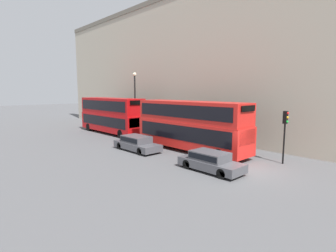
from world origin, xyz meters
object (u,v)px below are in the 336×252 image
(bus_leading, at_px, (190,124))
(car_dark_sedan, at_px, (210,161))
(bus_second_in_queue, at_px, (111,114))
(traffic_light, at_px, (285,126))
(car_hatchback, at_px, (137,143))
(pedestrian, at_px, (179,134))

(bus_leading, distance_m, car_dark_sedan, 6.23)
(bus_second_in_queue, distance_m, traffic_light, 20.71)
(bus_second_in_queue, bearing_deg, traffic_light, -84.90)
(traffic_light, bearing_deg, car_hatchback, 116.14)
(bus_leading, height_order, bus_second_in_queue, bus_second_in_queue)
(bus_leading, xyz_separation_m, car_dark_sedan, (-3.40, -4.93, -1.72))
(traffic_light, xyz_separation_m, pedestrian, (0.57, 11.24, -1.94))
(car_dark_sedan, xyz_separation_m, pedestrian, (5.81, 8.71, 0.13))
(bus_second_in_queue, relative_size, pedestrian, 6.20)
(bus_leading, bearing_deg, bus_second_in_queue, 90.00)
(traffic_light, height_order, pedestrian, traffic_light)
(bus_leading, xyz_separation_m, traffic_light, (1.84, -7.46, 0.35))
(bus_leading, distance_m, pedestrian, 4.75)
(bus_leading, relative_size, bus_second_in_queue, 1.03)
(pedestrian, bearing_deg, bus_second_in_queue, 104.39)
(bus_leading, bearing_deg, car_dark_sedan, -124.59)
(bus_second_in_queue, distance_m, pedestrian, 9.82)
(bus_leading, relative_size, car_dark_sedan, 2.55)
(bus_leading, relative_size, car_hatchback, 2.36)
(car_hatchback, height_order, pedestrian, pedestrian)
(car_hatchback, bearing_deg, bus_leading, -43.45)
(bus_second_in_queue, bearing_deg, car_dark_sedan, -100.64)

